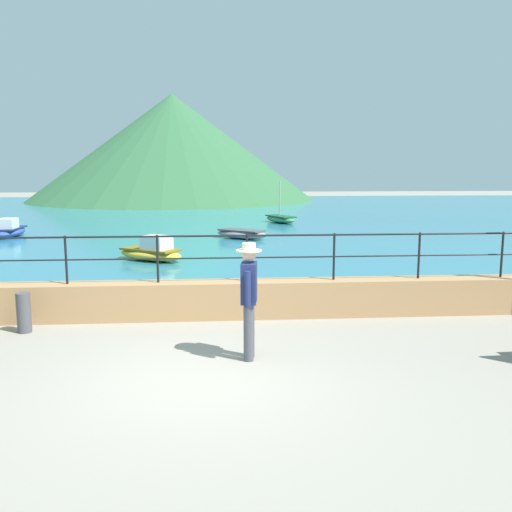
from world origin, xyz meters
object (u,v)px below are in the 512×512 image
object	(u,v)px
boat_2	(281,219)
boat_0	(242,234)
boat_1	(10,230)
boat_3	(152,252)
bollard	(24,313)
person_walking	(249,295)

from	to	relation	value
boat_2	boat_0	bearing A→B (deg)	-110.35
boat_1	boat_3	distance (m)	9.08
bollard	boat_0	xyz separation A→B (m)	(4.42, 12.18, -0.09)
boat_0	boat_1	xyz separation A→B (m)	(-9.41, 1.39, 0.07)
person_walking	boat_2	size ratio (longest dim) A/B	0.71
boat_2	boat_3	xyz separation A→B (m)	(-5.32, -11.32, 0.06)
boat_2	boat_1	bearing A→B (deg)	-157.38
boat_0	boat_1	world-z (taller)	boat_1
boat_0	boat_2	bearing A→B (deg)	69.65
boat_0	boat_3	world-z (taller)	boat_3
boat_2	boat_3	distance (m)	12.51
boat_1	bollard	bearing A→B (deg)	-69.81
person_walking	bollard	distance (m)	4.19
boat_3	bollard	bearing A→B (deg)	-101.28
boat_0	bollard	bearing A→B (deg)	-109.94
boat_0	person_walking	bearing A→B (deg)	-92.54
boat_0	boat_1	distance (m)	9.51
boat_0	boat_2	size ratio (longest dim) A/B	0.96
boat_0	boat_2	world-z (taller)	boat_2
boat_0	boat_2	distance (m)	6.70
boat_1	boat_2	size ratio (longest dim) A/B	0.94
person_walking	bollard	xyz separation A→B (m)	(-3.80, 1.64, -0.63)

